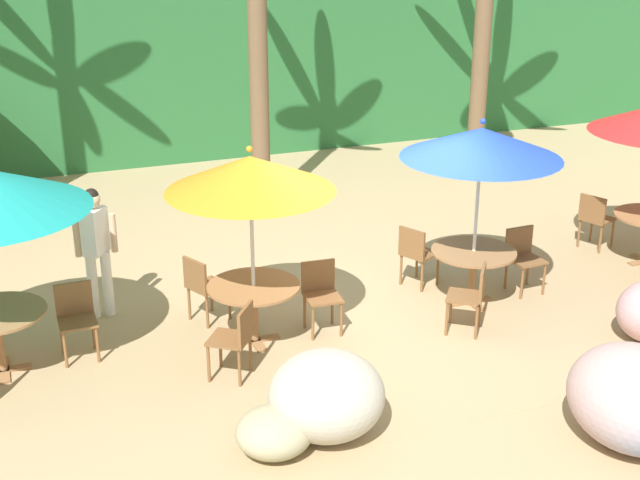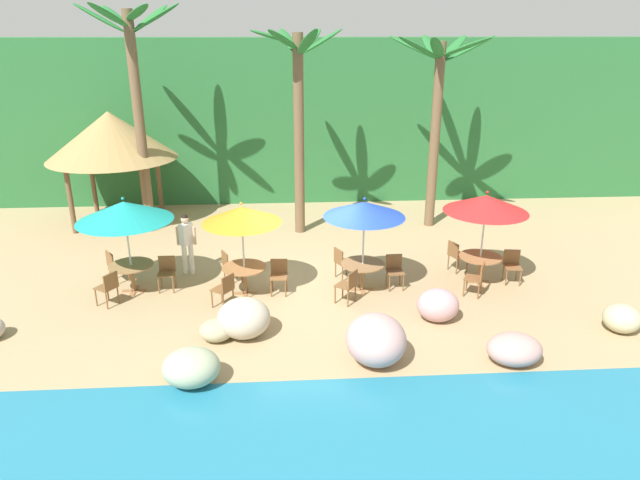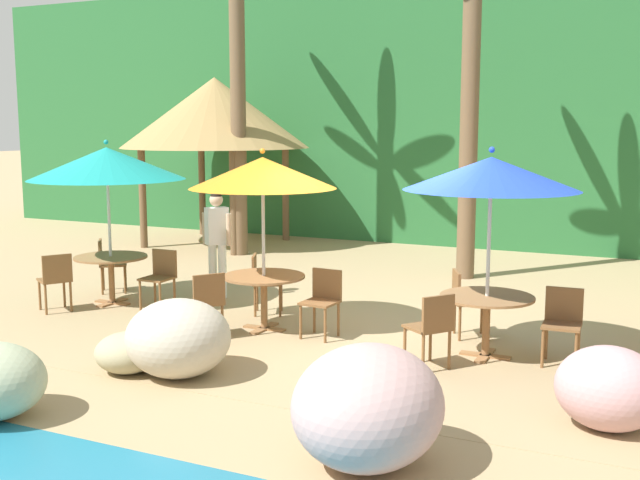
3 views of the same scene
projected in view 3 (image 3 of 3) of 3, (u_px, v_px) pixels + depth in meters
ground_plane at (370, 340)px, 9.85m from camera, size 120.00×120.00×0.00m
terrace_deck at (370, 339)px, 9.85m from camera, size 18.00×5.20×0.01m
foliage_backdrop at (517, 112)px, 17.46m from camera, size 28.00×2.40×6.00m
rock_seawall at (220, 374)px, 7.28m from camera, size 15.08×3.07×0.99m
umbrella_teal at (107, 164)px, 11.51m from camera, size 2.33×2.33×2.50m
dining_table_teal at (111, 264)px, 11.74m from camera, size 1.10×1.10×0.74m
chair_teal_seaward at (161, 274)px, 11.49m from camera, size 0.42×0.43×0.87m
chair_teal_inland at (108, 261)px, 12.56m from camera, size 0.60×0.59×0.87m
chair_teal_left at (56, 278)px, 11.22m from camera, size 0.58×0.58×0.87m
umbrella_orange at (263, 173)px, 10.04m from camera, size 1.94×1.94×2.42m
dining_table_orange at (264, 284)px, 10.26m from camera, size 1.10×1.10×0.74m
chair_orange_seaward at (323, 298)px, 9.94m from camera, size 0.45×0.46×0.87m
chair_orange_inland at (262, 279)px, 11.11m from camera, size 0.57×0.56×0.87m
chair_orange_left at (206, 300)px, 9.78m from camera, size 0.59×0.59×0.87m
umbrella_blue at (491, 174)px, 8.80m from camera, size 2.02×2.02×2.47m
dining_table_blue at (487, 306)px, 9.03m from camera, size 1.10×1.10×0.74m
chair_blue_seaward at (563, 320)px, 8.81m from camera, size 0.44×0.45×0.87m
chair_blue_inland at (465, 298)px, 9.89m from camera, size 0.57×0.56×0.87m
chair_blue_left at (432, 325)px, 8.57m from camera, size 0.59×0.59×0.87m
palm_tree_nearest at (237, 29)px, 15.63m from camera, size 3.13×2.85×7.04m
palm_tree_second at (471, 40)px, 13.23m from camera, size 2.81×2.68×6.35m
palapa_hut at (215, 113)px, 17.35m from camera, size 4.27×4.27×3.77m
waiter_in_white at (217, 236)px, 12.11m from camera, size 0.52×0.39×1.70m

